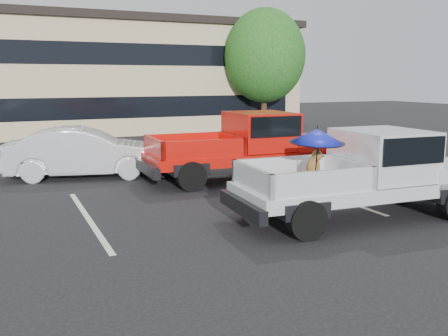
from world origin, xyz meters
The scene contains 9 objects.
ground centered at (0.00, 0.00, 0.00)m, with size 90.00×90.00×0.00m, color black.
stripe_left centered at (-3.00, 2.00, 0.00)m, with size 0.12×5.00×0.01m, color silver.
stripe_right centered at (3.00, 2.00, 0.00)m, with size 0.12×5.00×0.01m, color silver.
motel_building centered at (2.00, 20.99, 3.21)m, with size 20.40×8.40×6.30m.
tree_right centered at (9.00, 16.00, 4.21)m, with size 4.46×4.46×6.78m.
tree_back centered at (6.00, 24.00, 4.41)m, with size 4.68×4.68×7.11m.
silver_pickup centered at (2.67, -0.33, 1.05)m, with size 5.79×2.36×2.06m.
red_pickup centered at (2.35, 4.49, 1.08)m, with size 6.06×2.37×1.98m.
silver_sedan centered at (-2.30, 6.73, 0.76)m, with size 1.61×4.61×1.52m, color #B6B9BE.
Camera 1 is at (-4.61, -8.62, 2.95)m, focal length 40.00 mm.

